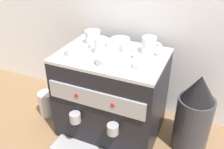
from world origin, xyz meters
TOP-DOWN VIEW (x-y plane):
  - ground_plane at (0.00, 0.00)m, footprint 4.00×4.00m
  - tiled_backsplash_wall at (0.00, 0.29)m, footprint 2.80×0.03m
  - espresso_machine at (0.00, -0.00)m, footprint 0.54×0.50m
  - ceramic_cup_0 at (0.17, 0.09)m, footprint 0.11×0.07m
  - ceramic_cup_1 at (0.07, 0.02)m, footprint 0.10×0.06m
  - ceramic_cup_2 at (-0.05, -0.01)m, footprint 0.11×0.06m
  - ceramic_cup_3 at (-0.15, 0.08)m, footprint 0.08×0.12m
  - ceramic_bowl_0 at (0.19, -0.07)m, footprint 0.09×0.09m
  - ceramic_bowl_1 at (0.00, 0.11)m, footprint 0.10×0.10m
  - ceramic_bowl_2 at (0.03, -0.10)m, footprint 0.13×0.13m
  - ceramic_bowl_3 at (-0.16, -0.07)m, footprint 0.11×0.11m
  - coffee_grinder at (0.44, 0.03)m, footprint 0.18×0.18m
  - milk_pitcher at (-0.42, -0.05)m, footprint 0.10×0.10m

SIDE VIEW (x-z plane):
  - ground_plane at x=0.00m, z-range 0.00..0.00m
  - milk_pitcher at x=-0.42m, z-range 0.00..0.16m
  - coffee_grinder at x=0.44m, z-range -0.01..0.43m
  - espresso_machine at x=0.00m, z-range 0.00..0.48m
  - ceramic_bowl_0 at x=0.19m, z-range 0.48..0.51m
  - ceramic_bowl_2 at x=0.03m, z-range 0.48..0.52m
  - ceramic_bowl_3 at x=-0.16m, z-range 0.48..0.52m
  - ceramic_bowl_1 at x=0.00m, z-range 0.48..0.52m
  - ceramic_cup_1 at x=0.07m, z-range 0.48..0.55m
  - ceramic_cup_3 at x=-0.15m, z-range 0.48..0.55m
  - ceramic_cup_2 at x=-0.05m, z-range 0.48..0.56m
  - ceramic_cup_0 at x=0.17m, z-range 0.48..0.56m
  - tiled_backsplash_wall at x=0.00m, z-range 0.00..1.13m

